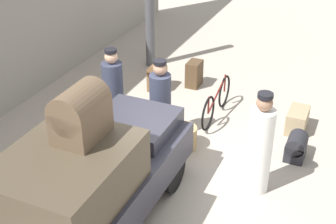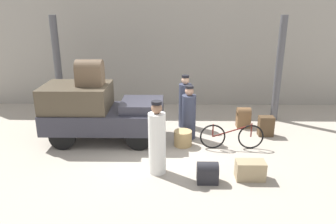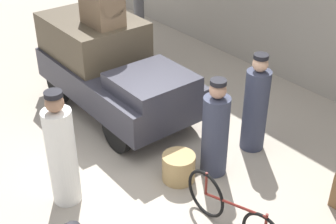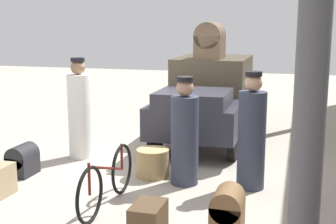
% 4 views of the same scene
% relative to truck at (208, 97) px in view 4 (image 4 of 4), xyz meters
% --- Properties ---
extents(ground_plane, '(30.00, 30.00, 0.00)m').
position_rel_truck_xyz_m(ground_plane, '(1.82, -0.45, -0.90)').
color(ground_plane, '#A89E8E').
extents(canopy_pillar_left, '(0.24, 0.24, 3.48)m').
position_rel_truck_xyz_m(canopy_pillar_left, '(-1.67, 1.83, 0.84)').
color(canopy_pillar_left, '#4C4C51').
rests_on(canopy_pillar_left, ground).
extents(canopy_pillar_right, '(0.24, 0.24, 3.48)m').
position_rel_truck_xyz_m(canopy_pillar_right, '(5.65, 1.83, 0.84)').
color(canopy_pillar_right, '#4C4C51').
rests_on(canopy_pillar_right, ground).
extents(truck, '(3.37, 1.57, 1.65)m').
position_rel_truck_xyz_m(truck, '(0.00, 0.00, 0.00)').
color(truck, black).
rests_on(truck, ground).
extents(bicycle, '(1.75, 0.04, 0.75)m').
position_rel_truck_xyz_m(bicycle, '(3.78, -0.57, -0.53)').
color(bicycle, black).
rests_on(bicycle, ground).
extents(wicker_basket, '(0.51, 0.51, 0.43)m').
position_rel_truck_xyz_m(wicker_basket, '(2.44, -0.38, -0.68)').
color(wicker_basket, tan).
rests_on(wicker_basket, ground).
extents(porter_carrying_trunk, '(0.41, 0.41, 1.60)m').
position_rel_truck_xyz_m(porter_carrying_trunk, '(2.63, 0.17, -0.17)').
color(porter_carrying_trunk, '#33384C').
rests_on(porter_carrying_trunk, ground).
extents(porter_with_bicycle, '(0.40, 0.40, 1.69)m').
position_rel_truck_xyz_m(porter_with_bicycle, '(2.55, 1.14, -0.12)').
color(porter_with_bicycle, '#33384C').
rests_on(porter_with_bicycle, ground).
extents(porter_standing_middle, '(0.41, 0.41, 1.77)m').
position_rel_truck_xyz_m(porter_standing_middle, '(1.80, -1.93, -0.09)').
color(porter_standing_middle, white).
rests_on(porter_standing_middle, ground).
extents(suitcase_black_upright, '(0.47, 0.34, 0.49)m').
position_rel_truck_xyz_m(suitcase_black_upright, '(2.94, -2.37, -0.65)').
color(suitcase_black_upright, '#232328').
rests_on(suitcase_black_upright, ground).
extents(suitcase_small_leather, '(0.43, 0.33, 0.66)m').
position_rel_truck_xyz_m(suitcase_small_leather, '(4.44, 1.09, -0.55)').
color(suitcase_small_leather, brown).
rests_on(suitcase_small_leather, ground).
extents(trunk_on_truck_roof, '(0.73, 0.52, 0.72)m').
position_rel_truck_xyz_m(trunk_on_truck_roof, '(-0.15, -0.00, 1.11)').
color(trunk_on_truck_roof, brown).
rests_on(trunk_on_truck_roof, truck).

